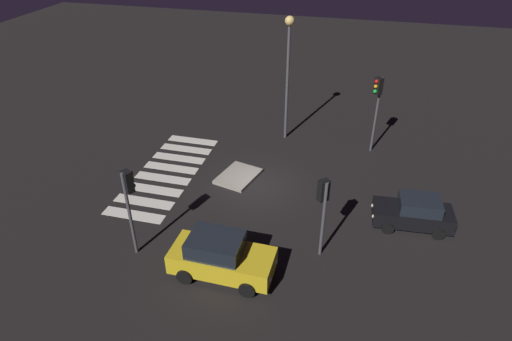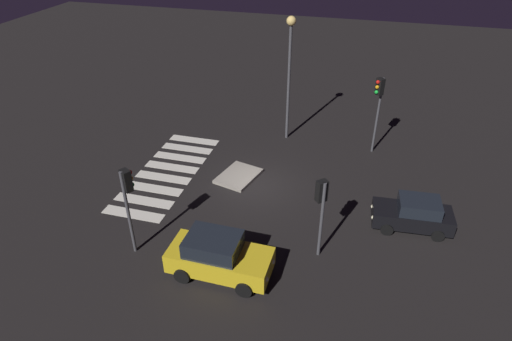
{
  "view_description": "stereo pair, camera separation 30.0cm",
  "coord_description": "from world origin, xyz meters",
  "px_view_note": "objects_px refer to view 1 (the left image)",
  "views": [
    {
      "loc": [
        19.16,
        4.93,
        13.49
      ],
      "look_at": [
        0.0,
        0.0,
        1.0
      ],
      "focal_mm": 30.66,
      "sensor_mm": 36.0,
      "label": 1
    },
    {
      "loc": [
        19.08,
        5.22,
        13.49
      ],
      "look_at": [
        0.0,
        0.0,
        1.0
      ],
      "focal_mm": 30.66,
      "sensor_mm": 36.0,
      "label": 2
    }
  ],
  "objects_px": {
    "traffic_island": "(238,176)",
    "traffic_light_north": "(323,199)",
    "traffic_light_west": "(377,97)",
    "traffic_light_east": "(129,193)",
    "car_black": "(414,213)",
    "car_yellow": "(221,257)",
    "street_lamp": "(288,59)"
  },
  "relations": [
    {
      "from": "traffic_light_west",
      "to": "street_lamp",
      "type": "bearing_deg",
      "value": -48.66
    },
    {
      "from": "traffic_island",
      "to": "street_lamp",
      "type": "relative_size",
      "value": 0.37
    },
    {
      "from": "traffic_light_north",
      "to": "traffic_light_west",
      "type": "height_order",
      "value": "traffic_light_west"
    },
    {
      "from": "traffic_light_east",
      "to": "traffic_light_west",
      "type": "height_order",
      "value": "traffic_light_west"
    },
    {
      "from": "car_black",
      "to": "traffic_light_north",
      "type": "bearing_deg",
      "value": 31.58
    },
    {
      "from": "traffic_island",
      "to": "street_lamp",
      "type": "bearing_deg",
      "value": 163.49
    },
    {
      "from": "car_yellow",
      "to": "street_lamp",
      "type": "distance_m",
      "value": 13.41
    },
    {
      "from": "car_black",
      "to": "traffic_light_east",
      "type": "bearing_deg",
      "value": 18.29
    },
    {
      "from": "traffic_island",
      "to": "traffic_light_north",
      "type": "bearing_deg",
      "value": 46.35
    },
    {
      "from": "traffic_light_east",
      "to": "car_black",
      "type": "bearing_deg",
      "value": -36.71
    },
    {
      "from": "street_lamp",
      "to": "car_black",
      "type": "bearing_deg",
      "value": 45.8
    },
    {
      "from": "traffic_island",
      "to": "traffic_light_west",
      "type": "height_order",
      "value": "traffic_light_west"
    },
    {
      "from": "traffic_island",
      "to": "traffic_light_east",
      "type": "xyz_separation_m",
      "value": [
        6.83,
        -2.6,
        3.07
      ]
    },
    {
      "from": "traffic_light_north",
      "to": "car_black",
      "type": "bearing_deg",
      "value": -96.94
    },
    {
      "from": "car_black",
      "to": "traffic_light_west",
      "type": "xyz_separation_m",
      "value": [
        -6.94,
        -2.25,
        2.81
      ]
    },
    {
      "from": "street_lamp",
      "to": "traffic_island",
      "type": "bearing_deg",
      "value": -16.51
    },
    {
      "from": "traffic_light_west",
      "to": "car_black",
      "type": "bearing_deg",
      "value": 64.6
    },
    {
      "from": "traffic_island",
      "to": "traffic_light_west",
      "type": "bearing_deg",
      "value": 125.17
    },
    {
      "from": "traffic_island",
      "to": "traffic_light_east",
      "type": "height_order",
      "value": "traffic_light_east"
    },
    {
      "from": "car_black",
      "to": "traffic_light_north",
      "type": "relative_size",
      "value": 1.0
    },
    {
      "from": "traffic_light_east",
      "to": "car_yellow",
      "type": "bearing_deg",
      "value": -64.66
    },
    {
      "from": "car_black",
      "to": "car_yellow",
      "type": "bearing_deg",
      "value": 29.8
    },
    {
      "from": "traffic_island",
      "to": "traffic_light_north",
      "type": "distance_m",
      "value": 7.65
    },
    {
      "from": "traffic_light_east",
      "to": "street_lamp",
      "type": "distance_m",
      "value": 13.15
    },
    {
      "from": "traffic_light_east",
      "to": "street_lamp",
      "type": "relative_size",
      "value": 0.54
    },
    {
      "from": "traffic_light_east",
      "to": "traffic_light_north",
      "type": "bearing_deg",
      "value": -45.06
    },
    {
      "from": "traffic_island",
      "to": "car_yellow",
      "type": "distance_m",
      "value": 7.41
    },
    {
      "from": "traffic_island",
      "to": "car_yellow",
      "type": "height_order",
      "value": "car_yellow"
    },
    {
      "from": "car_yellow",
      "to": "car_black",
      "type": "height_order",
      "value": "car_yellow"
    },
    {
      "from": "traffic_island",
      "to": "car_black",
      "type": "xyz_separation_m",
      "value": [
        1.99,
        9.27,
        0.7
      ]
    },
    {
      "from": "car_black",
      "to": "traffic_light_north",
      "type": "distance_m",
      "value": 5.46
    },
    {
      "from": "traffic_light_west",
      "to": "traffic_light_north",
      "type": "bearing_deg",
      "value": 35.96
    }
  ]
}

